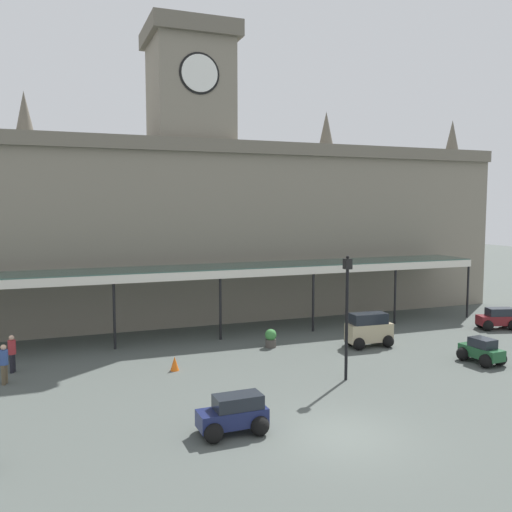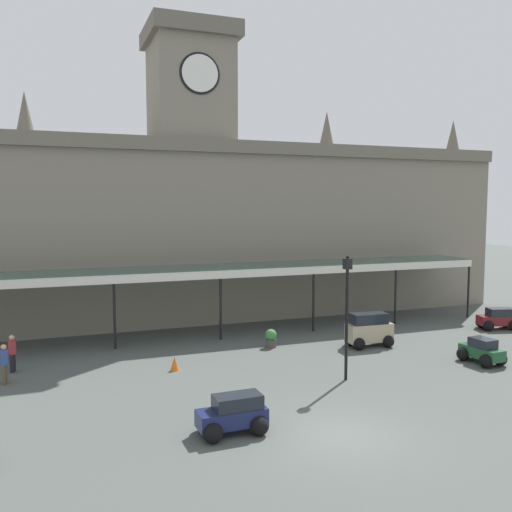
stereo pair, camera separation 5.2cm
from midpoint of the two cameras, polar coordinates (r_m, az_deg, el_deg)
name	(u,v)px [view 1 (the left image)]	position (r m, az deg, el deg)	size (l,w,h in m)	color
ground_plane	(343,436)	(18.60, 9.04, -18.09)	(140.00, 140.00, 0.00)	#4A504C
station_building	(191,222)	(35.75, -6.84, 3.52)	(43.59, 5.85, 18.58)	gray
entrance_canopy	(214,269)	(30.97, -4.50, -1.40)	(34.21, 3.26, 3.91)	#38564C
car_green_sedan	(481,352)	(27.98, 22.49, -9.31)	(1.64, 2.12, 1.19)	#1E512D
car_maroon_estate	(497,320)	(35.80, 23.93, -6.12)	(2.41, 1.93, 1.27)	maroon
car_beige_van	(369,331)	(29.36, 11.69, -7.73)	(2.44, 1.67, 1.77)	tan
car_navy_estate	(233,417)	(18.35, -2.46, -16.45)	(2.27, 1.57, 1.27)	#19214C
pedestrian_near_entrance	(4,363)	(25.13, -24.94, -10.09)	(0.34, 0.38, 1.67)	brown
pedestrian_crossing_forecourt	(12,352)	(26.70, -24.24, -9.17)	(0.34, 0.38, 1.67)	black
victorian_lamppost	(347,304)	(23.17, 9.44, -4.96)	(0.30, 0.30, 5.30)	black
traffic_cone	(175,364)	(25.09, -8.58, -11.08)	(0.40, 0.40, 0.64)	orange
planter_forecourt_centre	(271,338)	(28.67, 1.50, -8.59)	(0.60, 0.60, 0.96)	#47423D
planter_near_kerb	(381,320)	(33.88, 12.90, -6.56)	(0.60, 0.60, 0.96)	#47423D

